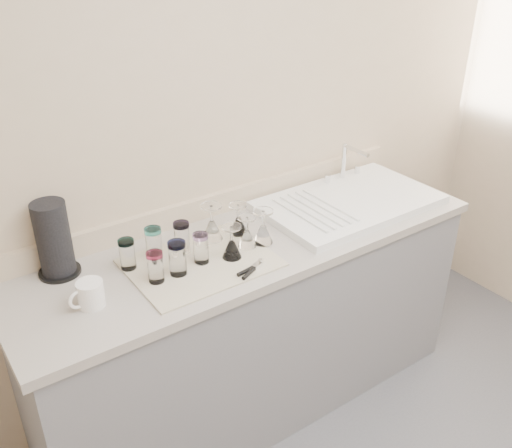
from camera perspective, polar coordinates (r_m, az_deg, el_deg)
counter_unit at (r=2.64m, az=-0.36°, el=-9.97°), size 2.06×0.62×0.90m
sink_unit at (r=2.70m, az=9.27°, el=2.24°), size 0.82×0.50×0.22m
dish_towel at (r=2.24m, az=-5.55°, el=-3.86°), size 0.55×0.42×0.01m
tumbler_teal at (r=2.21m, az=-12.75°, el=-2.94°), size 0.06×0.06×0.12m
tumbler_cyan at (r=2.25m, az=-10.18°, el=-1.90°), size 0.07×0.07×0.13m
tumbler_purple at (r=2.28m, az=-7.42°, el=-1.29°), size 0.06×0.06×0.13m
tumbler_magenta at (r=2.11m, az=-10.02°, el=-4.24°), size 0.06×0.06×0.12m
tumbler_blue at (r=2.14m, az=-7.86°, el=-3.37°), size 0.07×0.07×0.14m
tumbler_lavender at (r=2.20m, az=-5.52°, el=-2.41°), size 0.06×0.06×0.12m
goblet_back_left at (r=2.36m, az=-4.42°, el=-0.35°), size 0.09×0.09×0.16m
goblet_back_right at (r=2.40m, az=-1.78°, el=0.06°), size 0.08×0.08×0.13m
goblet_front_left at (r=2.23m, az=-2.44°, el=-2.28°), size 0.08×0.08×0.14m
goblet_front_right at (r=2.31m, az=-0.89°, el=-1.22°), size 0.08×0.08×0.13m
goblet_extra at (r=2.33m, az=0.71°, el=-0.76°), size 0.08×0.08×0.15m
can_opener at (r=2.16m, az=-0.49°, el=-4.57°), size 0.13×0.07×0.02m
white_mug at (r=2.06m, az=-16.28°, el=-6.77°), size 0.14×0.11×0.10m
paper_towel_roll at (r=2.23m, az=-19.56°, el=-1.53°), size 0.16×0.16×0.30m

